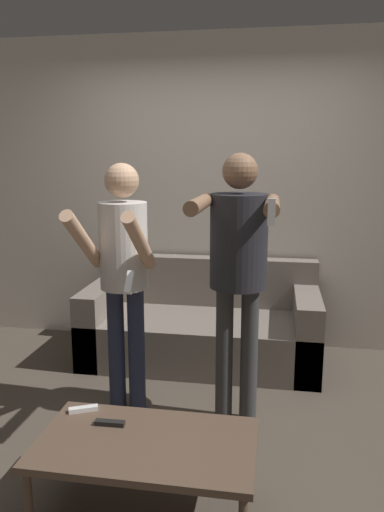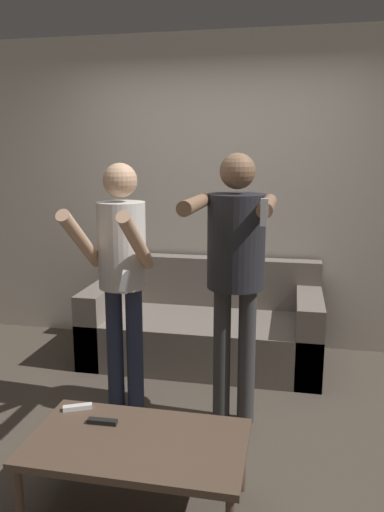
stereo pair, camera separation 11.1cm
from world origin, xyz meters
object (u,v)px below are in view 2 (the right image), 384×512
at_px(couch, 204,327).
at_px(person_standing_left, 121,263).
at_px(coffee_table, 137,446).
at_px(remote_far, 78,407).
at_px(remote_near, 102,422).
at_px(person_standing_right, 236,257).

distance_m(couch, person_standing_left, 1.27).
distance_m(coffee_table, remote_far, 0.45).
distance_m(coffee_table, remote_near, 0.24).
relative_size(couch, coffee_table, 1.85).
bearing_deg(person_standing_left, coffee_table, -67.52).
relative_size(couch, remote_far, 12.60).
bearing_deg(remote_far, coffee_table, -28.08).
height_order(couch, person_standing_left, person_standing_left).
xyz_separation_m(coffee_table, remote_far, (-0.39, 0.21, 0.05)).
height_order(remote_near, remote_far, same).
distance_m(couch, remote_near, 1.79).
bearing_deg(person_standing_right, person_standing_left, 179.90).
xyz_separation_m(person_standing_left, remote_far, (-0.01, -0.70, -0.62)).
height_order(couch, remote_near, couch).
relative_size(couch, person_standing_left, 1.16).
bearing_deg(person_standing_right, remote_near, -124.68).
distance_m(couch, person_standing_right, 1.32).
xyz_separation_m(person_standing_right, remote_far, (-0.74, -0.70, -0.70)).
bearing_deg(couch, remote_near, -96.33).
bearing_deg(remote_far, person_standing_left, 88.79).
distance_m(couch, remote_far, 1.72).
xyz_separation_m(person_standing_left, person_standing_right, (0.73, -0.00, 0.07)).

